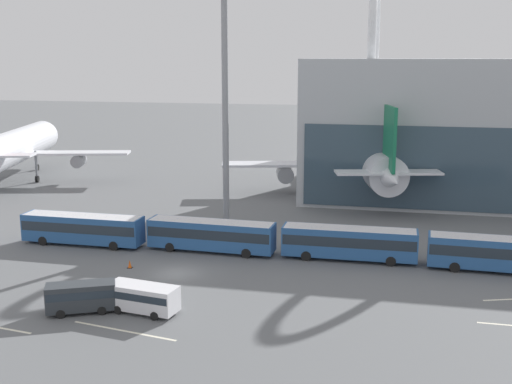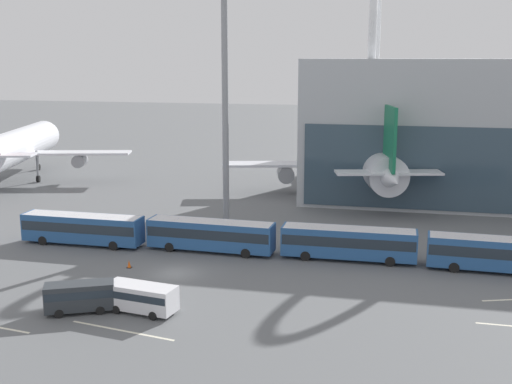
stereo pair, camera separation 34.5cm
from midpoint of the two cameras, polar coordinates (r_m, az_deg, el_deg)
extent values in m
plane|color=slate|center=(61.72, -7.27, -7.21)|extent=(440.00, 440.00, 0.00)
torus|color=white|center=(94.90, 10.35, 13.56)|extent=(1.10, 15.66, 15.66)
cylinder|color=silver|center=(112.90, -20.58, 3.86)|extent=(12.35, 29.64, 5.41)
sphere|color=silver|center=(126.69, -18.47, 4.80)|extent=(5.30, 5.30, 5.30)
cube|color=silver|center=(111.36, -20.84, 3.24)|extent=(37.12, 12.69, 0.35)
cylinder|color=gray|center=(108.55, -15.57, 2.70)|extent=(2.72, 3.41, 2.06)
cylinder|color=gray|center=(122.50, -19.02, 3.17)|extent=(0.36, 0.36, 4.70)
cylinder|color=black|center=(122.85, -18.95, 2.09)|extent=(0.70, 1.18, 1.10)
cylinder|color=gray|center=(110.53, -19.04, 2.29)|extent=(0.36, 0.36, 4.70)
cylinder|color=black|center=(110.92, -18.96, 1.09)|extent=(0.70, 1.18, 1.10)
cylinder|color=silver|center=(99.57, 9.32, 3.22)|extent=(13.83, 36.97, 5.13)
sphere|color=silver|center=(117.53, 7.67, 4.58)|extent=(5.03, 5.03, 5.03)
cone|color=silver|center=(81.81, 11.68, 1.25)|extent=(6.67, 9.02, 4.87)
cube|color=silver|center=(97.53, 9.54, 2.49)|extent=(42.50, 14.25, 0.35)
cylinder|color=gray|center=(96.23, 2.49, 1.63)|extent=(3.24, 4.07, 2.45)
cylinder|color=gray|center=(100.73, 16.22, 1.63)|extent=(3.24, 4.07, 2.45)
cube|color=#19724C|center=(81.94, 11.68, 4.67)|extent=(1.74, 5.58, 8.06)
cube|color=silver|center=(82.58, 11.56, 1.72)|extent=(13.71, 6.31, 0.28)
cylinder|color=gray|center=(111.98, 8.12, 2.83)|extent=(0.36, 0.36, 4.28)
cylinder|color=black|center=(112.34, 8.09, 1.76)|extent=(0.70, 1.18, 1.10)
cylinder|color=gray|center=(97.25, 7.58, 1.48)|extent=(0.36, 0.36, 4.28)
cylinder|color=black|center=(97.66, 7.54, 0.24)|extent=(0.70, 1.18, 1.10)
cylinder|color=gray|center=(98.51, 11.41, 1.48)|extent=(0.36, 0.36, 4.28)
cylinder|color=black|center=(98.91, 11.36, 0.26)|extent=(0.70, 1.18, 1.10)
cube|color=#285693|center=(72.45, -15.28, -3.13)|extent=(13.50, 2.82, 2.92)
cube|color=#232D38|center=(72.37, -15.29, -2.91)|extent=(13.23, 2.85, 1.02)
cube|color=silver|center=(72.11, -15.34, -2.06)|extent=(13.10, 2.74, 0.12)
cylinder|color=black|center=(72.02, -11.82, -4.15)|extent=(1.00, 0.31, 1.00)
cylinder|color=black|center=(69.88, -12.67, -4.69)|extent=(1.00, 0.31, 1.00)
cylinder|color=black|center=(75.85, -17.57, -3.65)|extent=(1.00, 0.31, 1.00)
cylinder|color=black|center=(73.82, -18.54, -4.13)|extent=(1.00, 0.31, 1.00)
cube|color=#285693|center=(67.64, -4.15, -3.80)|extent=(13.57, 3.21, 2.92)
cube|color=#232D38|center=(67.56, -4.15, -3.56)|extent=(13.30, 3.23, 1.02)
cube|color=silver|center=(67.27, -4.17, -2.65)|extent=(13.16, 3.12, 0.12)
cylinder|color=black|center=(67.96, -0.45, -4.86)|extent=(1.01, 0.34, 1.00)
cylinder|color=black|center=(65.68, -1.02, -5.47)|extent=(1.01, 0.34, 1.00)
cylinder|color=black|center=(70.53, -7.03, -4.33)|extent=(1.01, 0.34, 1.00)
cylinder|color=black|center=(68.33, -7.80, -4.88)|extent=(1.01, 0.34, 1.00)
cube|color=#285693|center=(65.40, 8.13, -4.44)|extent=(13.50, 2.78, 2.92)
cube|color=#232D38|center=(65.32, 8.14, -4.19)|extent=(13.23, 2.80, 1.02)
cube|color=silver|center=(65.03, 8.17, -3.26)|extent=(13.09, 2.69, 0.12)
cylinder|color=black|center=(66.85, 11.76, -5.41)|extent=(1.00, 0.31, 1.00)
cylinder|color=black|center=(64.49, 11.74, -6.05)|extent=(1.00, 0.31, 1.00)
cylinder|color=black|center=(67.34, 4.61, -5.06)|extent=(1.00, 0.31, 1.00)
cylinder|color=black|center=(65.00, 4.33, -5.69)|extent=(1.00, 0.31, 1.00)
cube|color=#285693|center=(65.41, 20.80, -5.12)|extent=(13.57, 3.19, 2.92)
cube|color=#232D38|center=(65.33, 20.81, -4.87)|extent=(13.30, 3.21, 1.02)
cube|color=silver|center=(65.03, 20.89, -3.93)|extent=(13.16, 3.09, 0.12)
cylinder|color=black|center=(66.62, 17.02, -5.75)|extent=(1.01, 0.34, 1.00)
cylinder|color=black|center=(64.26, 17.10, -6.40)|extent=(1.01, 0.34, 1.00)
cube|color=silver|center=(52.75, -10.24, -9.18)|extent=(6.07, 3.06, 1.99)
cube|color=#232D38|center=(52.64, -10.25, -8.86)|extent=(5.90, 3.05, 0.60)
cylinder|color=black|center=(53.11, -8.04, -10.06)|extent=(0.73, 0.33, 0.70)
cylinder|color=black|center=(51.47, -9.19, -10.83)|extent=(0.73, 0.33, 0.70)
cylinder|color=black|center=(54.75, -11.15, -9.48)|extent=(0.73, 0.33, 0.70)
cylinder|color=black|center=(53.16, -12.36, -10.20)|extent=(0.73, 0.33, 0.70)
cube|color=#2D3338|center=(53.83, -15.47, -8.92)|extent=(5.72, 4.03, 2.13)
cube|color=#232D38|center=(53.71, -15.49, -8.58)|extent=(5.58, 3.98, 0.64)
cylinder|color=black|center=(54.95, -13.71, -9.52)|extent=(0.73, 0.50, 0.70)
cylinder|color=black|center=(53.29, -13.74, -10.21)|extent=(0.73, 0.50, 0.70)
cylinder|color=black|center=(55.14, -17.03, -9.64)|extent=(0.73, 0.50, 0.70)
cylinder|color=black|center=(53.48, -17.16, -10.33)|extent=(0.73, 0.50, 0.70)
cylinder|color=gray|center=(75.99, -2.88, 7.63)|extent=(0.76, 0.76, 28.93)
cube|color=silver|center=(50.17, -11.86, -11.98)|extent=(8.88, 1.81, 0.01)
cube|color=silver|center=(72.04, -3.34, -4.32)|extent=(6.87, 0.69, 0.01)
cube|color=black|center=(64.05, -11.30, -6.62)|extent=(0.49, 0.49, 0.02)
cone|color=#EA5914|center=(63.93, -11.31, -6.28)|extent=(0.36, 0.36, 0.76)
camera|label=1|loc=(0.17, -90.13, -0.03)|focal=45.00mm
camera|label=2|loc=(0.17, 89.87, 0.03)|focal=45.00mm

